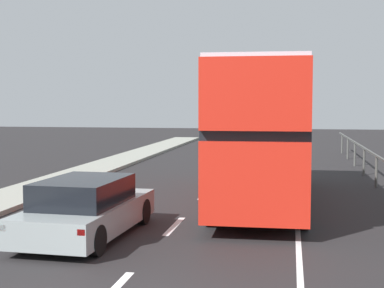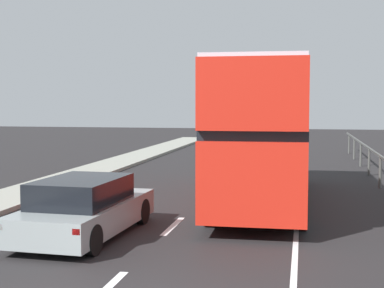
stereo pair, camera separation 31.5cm
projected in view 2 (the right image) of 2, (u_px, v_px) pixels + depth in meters
name	position (u px, v px, depth m)	size (l,w,h in m)	color
lane_paint_markings	(257.00, 217.00, 15.02)	(3.18, 46.00, 0.01)	silver
double_decker_bus_red	(263.00, 130.00, 17.11)	(2.69, 10.33, 4.19)	red
hatchback_car_near	(85.00, 208.00, 12.82)	(2.06, 4.55, 1.37)	gray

